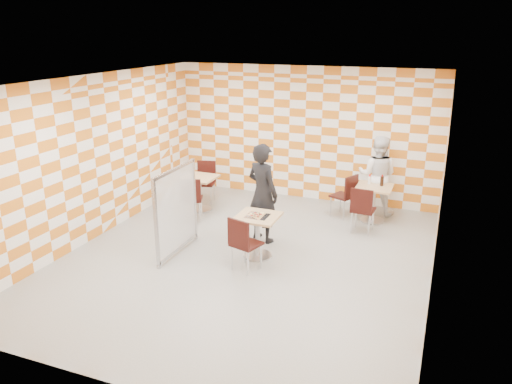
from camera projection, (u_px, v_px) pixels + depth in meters
room_shell at (258, 166)px, 8.60m from camera, size 7.00×7.00×7.00m
main_table at (258, 229)px, 8.51m from camera, size 0.70×0.70×0.75m
second_table at (374, 197)px, 10.08m from camera, size 0.70×0.70×0.75m
empty_table at (199, 188)px, 10.71m from camera, size 0.70×0.70×0.75m
chair_main_front at (243, 240)px, 7.96m from camera, size 0.53×0.53×0.92m
chair_second_front at (362, 207)px, 9.46m from camera, size 0.45×0.46×0.92m
chair_second_side at (347, 193)px, 10.26m from camera, size 0.56×0.56×0.92m
chair_empty_near at (191, 196)px, 10.07m from camera, size 0.55×0.56×0.92m
chair_empty_far at (206, 178)px, 11.26m from camera, size 0.51×0.51×0.92m
partition at (176, 210)px, 8.56m from camera, size 0.08×1.38×1.55m
man_dark at (263, 193)px, 9.05m from camera, size 0.79×0.67×1.84m
man_white at (377, 175)px, 10.43m from camera, size 0.84×0.66×1.68m
pizza_on_foil at (257, 215)px, 8.42m from camera, size 0.40×0.40×0.04m
sport_bottle at (369, 180)px, 10.12m from camera, size 0.06×0.06×0.20m
soda_bottle at (382, 181)px, 10.00m from camera, size 0.07×0.07×0.23m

